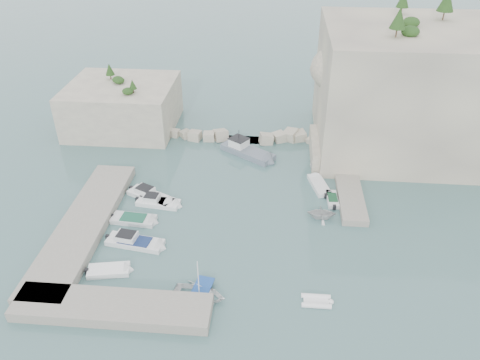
# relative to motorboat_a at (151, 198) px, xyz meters

# --- Properties ---
(ground) EXTENTS (400.00, 400.00, 0.00)m
(ground) POSITION_rel_motorboat_a_xyz_m (10.98, -5.54, 0.00)
(ground) COLOR #4A6F6F
(ground) RESTS_ON ground
(cliff_east) EXTENTS (26.00, 22.00, 17.00)m
(cliff_east) POSITION_rel_motorboat_a_xyz_m (33.98, 17.46, 8.50)
(cliff_east) COLOR beige
(cliff_east) RESTS_ON ground
(cliff_terrace) EXTENTS (8.00, 10.00, 2.50)m
(cliff_terrace) POSITION_rel_motorboat_a_xyz_m (23.98, 12.46, 1.25)
(cliff_terrace) COLOR beige
(cliff_terrace) RESTS_ON ground
(outcrop_west) EXTENTS (16.00, 14.00, 7.00)m
(outcrop_west) POSITION_rel_motorboat_a_xyz_m (-9.02, 19.46, 3.50)
(outcrop_west) COLOR beige
(outcrop_west) RESTS_ON ground
(quay_west) EXTENTS (5.00, 24.00, 1.10)m
(quay_west) POSITION_rel_motorboat_a_xyz_m (-6.02, -6.54, 0.55)
(quay_west) COLOR #9E9689
(quay_west) RESTS_ON ground
(quay_south) EXTENTS (18.00, 4.00, 1.10)m
(quay_south) POSITION_rel_motorboat_a_xyz_m (0.98, -18.04, 0.55)
(quay_south) COLOR #9E9689
(quay_south) RESTS_ON ground
(ledge_east) EXTENTS (3.00, 16.00, 0.80)m
(ledge_east) POSITION_rel_motorboat_a_xyz_m (24.48, 4.46, 0.40)
(ledge_east) COLOR #9E9689
(ledge_east) RESTS_ON ground
(breakwater) EXTENTS (28.00, 3.00, 1.40)m
(breakwater) POSITION_rel_motorboat_a_xyz_m (9.98, 16.46, 0.70)
(breakwater) COLOR beige
(breakwater) RESTS_ON ground
(motorboat_a) EXTENTS (7.02, 4.87, 1.40)m
(motorboat_a) POSITION_rel_motorboat_a_xyz_m (0.00, 0.00, 0.00)
(motorboat_a) COLOR white
(motorboat_a) RESTS_ON ground
(motorboat_b) EXTENTS (5.90, 2.54, 1.40)m
(motorboat_b) POSITION_rel_motorboat_a_xyz_m (1.20, -1.24, 0.00)
(motorboat_b) COLOR white
(motorboat_b) RESTS_ON ground
(motorboat_c) EXTENTS (5.70, 2.44, 0.70)m
(motorboat_c) POSITION_rel_motorboat_a_xyz_m (-0.85, -4.72, 0.00)
(motorboat_c) COLOR silver
(motorboat_c) RESTS_ON ground
(motorboat_d) EXTENTS (7.06, 3.05, 1.40)m
(motorboat_d) POSITION_rel_motorboat_a_xyz_m (0.43, -8.69, 0.00)
(motorboat_d) COLOR silver
(motorboat_d) RESTS_ON ground
(motorboat_e) EXTENTS (4.76, 2.64, 0.70)m
(motorboat_e) POSITION_rel_motorboat_a_xyz_m (-1.03, -13.12, 0.00)
(motorboat_e) COLOR white
(motorboat_e) RESTS_ON ground
(rowboat) EXTENTS (5.55, 4.39, 1.04)m
(rowboat) POSITION_rel_motorboat_a_xyz_m (8.55, -15.64, 0.00)
(rowboat) COLOR white
(rowboat) RESTS_ON ground
(inflatable_dinghy) EXTENTS (3.02, 1.47, 0.44)m
(inflatable_dinghy) POSITION_rel_motorboat_a_xyz_m (19.46, -15.32, 0.00)
(inflatable_dinghy) COLOR white
(inflatable_dinghy) RESTS_ON ground
(tender_east_a) EXTENTS (3.34, 2.89, 1.75)m
(tender_east_a) POSITION_rel_motorboat_a_xyz_m (20.70, -2.22, 0.00)
(tender_east_a) COLOR silver
(tender_east_a) RESTS_ON ground
(tender_east_b) EXTENTS (1.46, 3.80, 0.70)m
(tender_east_b) POSITION_rel_motorboat_a_xyz_m (22.24, 1.30, 0.00)
(tender_east_b) COLOR silver
(tender_east_b) RESTS_ON ground
(tender_east_c) EXTENTS (3.11, 5.65, 0.70)m
(tender_east_c) POSITION_rel_motorboat_a_xyz_m (20.81, 4.34, 0.00)
(tender_east_c) COLOR silver
(tender_east_c) RESTS_ON ground
(tender_east_d) EXTENTS (4.24, 2.53, 1.54)m
(tender_east_d) POSITION_rel_motorboat_a_xyz_m (21.63, 8.53, 0.00)
(tender_east_d) COLOR silver
(tender_east_d) RESTS_ON ground
(work_boat) EXTENTS (8.87, 7.23, 2.20)m
(work_boat) POSITION_rel_motorboat_a_xyz_m (11.08, 11.96, 0.00)
(work_boat) COLOR slate
(work_boat) RESTS_ON ground
(rowboat_mast) EXTENTS (0.10, 0.10, 4.20)m
(rowboat_mast) POSITION_rel_motorboat_a_xyz_m (8.55, -15.64, 2.62)
(rowboat_mast) COLOR white
(rowboat_mast) RESTS_ON rowboat
(vegetation) EXTENTS (53.48, 13.88, 13.40)m
(vegetation) POSITION_rel_motorboat_a_xyz_m (28.81, 18.86, 17.93)
(vegetation) COLOR #1E4219
(vegetation) RESTS_ON ground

